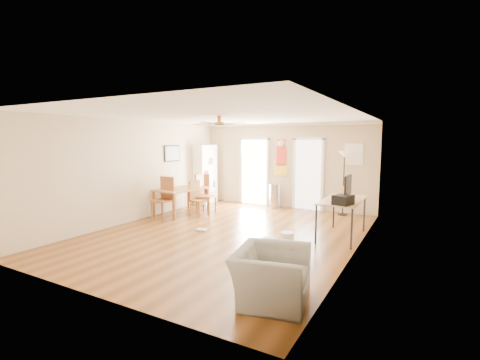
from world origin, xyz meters
The scene contains 30 objects.
floor centered at (0.00, 0.00, 0.00)m, with size 7.00×7.00×0.00m, color brown.
ceiling centered at (0.00, 0.00, 2.60)m, with size 5.50×7.00×0.00m, color silver, non-canonical shape.
wall_back centered at (0.00, 3.50, 1.30)m, with size 5.50×0.04×2.60m, color beige, non-canonical shape.
wall_front centered at (0.00, -3.50, 1.30)m, with size 5.50×0.04×2.60m, color beige, non-canonical shape.
wall_left centered at (-2.75, 0.00, 1.30)m, with size 0.04×7.00×2.60m, color beige, non-canonical shape.
wall_right centered at (2.75, 0.00, 1.30)m, with size 0.04×7.00×2.60m, color beige, non-canonical shape.
crown_molding centered at (0.00, 0.00, 2.56)m, with size 5.50×7.00×0.08m, color white, non-canonical shape.
kitchen_doorway centered at (-1.05, 3.48, 1.05)m, with size 0.90×0.10×2.10m, color white, non-canonical shape.
bathroom_doorway centered at (0.75, 3.48, 1.05)m, with size 0.80×0.10×2.10m, color white, non-canonical shape.
wall_decal centered at (-0.13, 3.48, 1.55)m, with size 0.46×0.03×1.10m, color red.
ac_grille centered at (2.05, 3.47, 1.70)m, with size 0.50×0.04×0.60m, color white.
framed_poster centered at (-2.73, 1.40, 1.70)m, with size 0.04×0.66×0.48m, color black.
ceiling_fan centered at (0.00, -0.30, 2.43)m, with size 1.24×1.24×0.20m, color #593819, non-canonical shape.
bookshelf centered at (-2.54, 2.82, 0.97)m, with size 0.39×0.87×1.93m, color white, non-canonical shape.
dining_table centered at (-2.15, 1.09, 0.37)m, with size 0.89×1.49×0.74m, color #AD7737, non-canonical shape.
dining_chair_right_a centered at (-1.60, 1.50, 0.56)m, with size 0.46×0.46×1.11m, color #A45F35, non-canonical shape.
dining_chair_right_b centered at (-1.60, 1.16, 0.48)m, with size 0.40×0.40×0.97m, color olive, non-canonical shape.
dining_chair_near centered at (-2.26, 0.41, 0.55)m, with size 0.45×0.45×1.10m, color brown, non-canonical shape.
dining_chair_far centered at (-1.96, 2.07, 0.54)m, with size 0.44×0.44×1.08m, color #A66C35, non-canonical shape.
trash_can centered at (-0.19, 3.18, 0.37)m, with size 0.34×0.34×0.74m, color #B3B3B5.
torchiere_lamp centered at (1.86, 3.20, 0.89)m, with size 0.34×0.34×1.78m, color black, non-canonical shape.
computer_desk centered at (2.31, 0.93, 0.42)m, with size 0.77×1.55×0.83m, color tan, non-canonical shape.
imac centered at (2.47, 0.68, 1.11)m, with size 0.08×0.59×0.55m, color black, non-canonical shape.
keyboard centered at (2.20, 0.98, 0.84)m, with size 0.14×0.43×0.02m, color silver.
printer centered at (2.45, 0.34, 0.92)m, with size 0.31×0.37×0.19m, color black.
orange_bottle centered at (2.30, 1.24, 0.95)m, with size 0.08×0.08×0.24m, color orange.
wastebasket_a centered at (1.33, -0.73, 0.14)m, with size 0.24×0.24×0.27m, color silver.
wastebasket_b centered at (1.54, -0.29, 0.15)m, with size 0.26×0.26×0.30m, color white.
floor_cloth centered at (-0.63, -0.08, 0.02)m, with size 0.26×0.20×0.04m, color #999894.
armchair centered at (2.15, -2.45, 0.34)m, with size 1.04×0.91×0.68m, color gray.
Camera 1 is at (3.83, -6.34, 2.09)m, focal length 25.29 mm.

